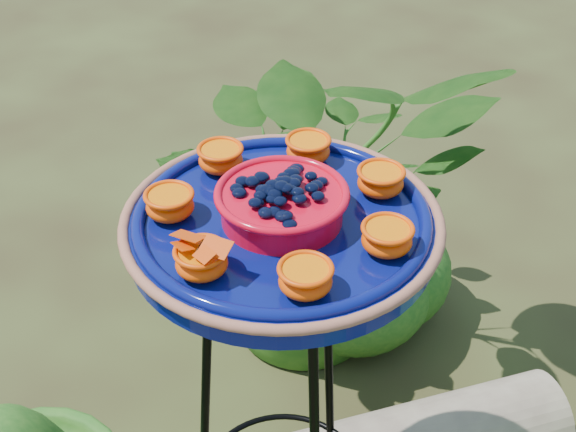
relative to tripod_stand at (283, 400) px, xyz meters
name	(u,v)px	position (x,y,z in m)	size (l,w,h in m)	color
tripod_stand	(283,400)	(0.00, 0.00, 0.00)	(0.36, 0.37, 0.90)	black
feeder_dish	(282,220)	(0.00, 0.00, 0.40)	(0.51, 0.51, 0.11)	#070F59
shrub_back_left	(318,190)	(-0.33, 0.72, -0.09)	(0.83, 0.72, 0.92)	#1C5316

